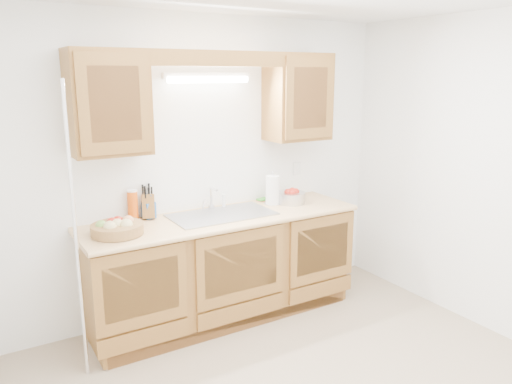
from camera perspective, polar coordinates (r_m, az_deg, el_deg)
room at (r=3.01m, az=6.53°, el=-1.66°), size 3.52×3.50×2.50m
base_cabinets at (r=4.24m, az=-3.77°, el=-8.65°), size 2.20×0.60×0.86m
countertop at (r=4.08m, az=-3.77°, el=-2.98°), size 2.30×0.63×0.04m
upper_cabinet_left at (r=3.76m, az=-16.55°, el=9.76°), size 0.55×0.33×0.75m
upper_cabinet_right at (r=4.48m, az=4.78°, el=10.75°), size 0.55×0.33×0.75m
valance at (r=3.92m, az=-4.09°, el=15.00°), size 2.20×0.05×0.12m
fluorescent_fixture at (r=4.12m, az=-5.52°, el=12.90°), size 0.76×0.08×0.08m
sink at (r=4.11m, az=-3.89°, el=-3.61°), size 0.84×0.46×0.36m
wire_shelf_pole at (r=3.44m, az=-19.89°, el=-4.80°), size 0.03×0.03×2.00m
outlet_plate at (r=4.76m, az=4.70°, el=2.70°), size 0.08×0.01×0.12m
fruit_basket at (r=3.72m, az=-15.59°, el=-3.93°), size 0.43×0.43×0.12m
knife_block at (r=4.07m, az=-12.19°, el=-1.53°), size 0.14×0.18×0.28m
orange_canister at (r=4.03m, az=-13.91°, el=-1.46°), size 0.10×0.10×0.24m
soap_bottle at (r=4.07m, az=-12.18°, el=-1.61°), size 0.11×0.11×0.19m
sponge at (r=4.54m, az=0.81°, el=-0.88°), size 0.12×0.09×0.02m
paper_towel at (r=4.38m, az=1.90°, el=0.19°), size 0.15×0.15×0.31m
apple_bowl at (r=4.46m, az=4.01°, el=-0.54°), size 0.33×0.33×0.13m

